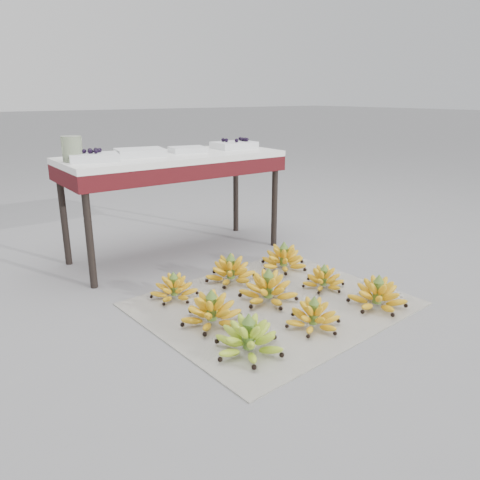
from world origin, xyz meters
TOP-DOWN VIEW (x-y plane):
  - ground at (0.00, 0.00)m, footprint 60.00×60.00m
  - newspaper_mat at (0.05, 0.03)m, footprint 1.33×1.14m
  - bunch_front_left at (-0.34, -0.28)m, footprint 0.29×0.29m
  - bunch_front_center at (0.03, -0.27)m, footprint 0.29×0.29m
  - bunch_front_right at (0.44, -0.30)m, footprint 0.36×0.36m
  - bunch_mid_left at (-0.33, 0.03)m, footprint 0.37×0.37m
  - bunch_mid_center at (0.05, 0.07)m, footprint 0.34×0.34m
  - bunch_mid_right at (0.40, 0.02)m, footprint 0.25×0.25m
  - bunch_back_left at (-0.33, 0.38)m, footprint 0.27×0.27m
  - bunch_back_center at (0.04, 0.40)m, footprint 0.37×0.37m
  - bunch_back_right at (0.42, 0.38)m, footprint 0.38×0.38m
  - vendor_table at (0.03, 1.01)m, footprint 1.38×0.55m
  - tray_far_left at (-0.48, 0.99)m, footprint 0.30×0.25m
  - tray_left at (-0.18, 1.04)m, footprint 0.31×0.25m
  - tray_right at (0.15, 1.03)m, footprint 0.25×0.20m
  - tray_far_right at (0.53, 1.05)m, footprint 0.28×0.21m
  - glass_jar at (-0.58, 1.04)m, footprint 0.13×0.13m

SIDE VIEW (x-z plane):
  - ground at x=0.00m, z-range 0.00..0.00m
  - newspaper_mat at x=0.05m, z-range 0.00..0.01m
  - bunch_mid_right at x=0.40m, z-range -0.02..0.12m
  - bunch_back_left at x=-0.33m, z-range -0.02..0.13m
  - bunch_front_center at x=0.03m, z-range -0.02..0.14m
  - bunch_back_center at x=0.04m, z-range -0.02..0.15m
  - bunch_front_right at x=0.44m, z-range -0.02..0.15m
  - bunch_mid_left at x=-0.33m, z-range -0.02..0.15m
  - bunch_back_right at x=0.42m, z-range -0.02..0.15m
  - bunch_front_left at x=-0.34m, z-range -0.02..0.16m
  - bunch_mid_center at x=0.05m, z-range -0.02..0.16m
  - vendor_table at x=0.03m, z-range 0.26..0.92m
  - tray_right at x=0.15m, z-range 0.66..0.70m
  - tray_left at x=-0.18m, z-range 0.66..0.71m
  - tray_far_left at x=-0.48m, z-range 0.65..0.72m
  - tray_far_right at x=0.53m, z-range 0.65..0.72m
  - glass_jar at x=-0.58m, z-range 0.66..0.80m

